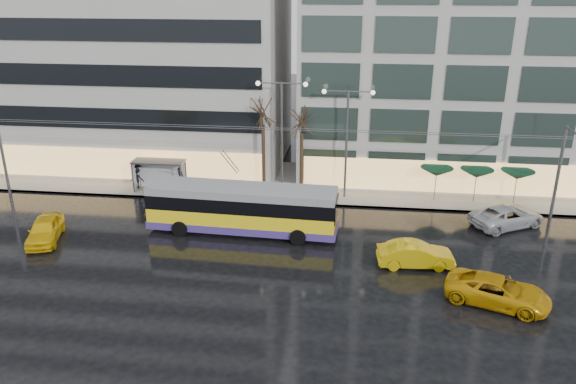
% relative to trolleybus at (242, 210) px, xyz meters
% --- Properties ---
extents(ground, '(140.00, 140.00, 0.00)m').
position_rel_trolleybus_xyz_m(ground, '(-0.18, -3.70, -1.62)').
color(ground, black).
rests_on(ground, ground).
extents(sidewalk, '(80.00, 10.00, 0.15)m').
position_rel_trolleybus_xyz_m(sidewalk, '(1.82, 10.30, -1.55)').
color(sidewalk, gray).
rests_on(sidewalk, ground).
extents(kerb, '(80.00, 0.10, 0.15)m').
position_rel_trolleybus_xyz_m(kerb, '(1.82, 5.35, -1.55)').
color(kerb, slate).
rests_on(kerb, ground).
extents(building_left, '(34.00, 14.00, 22.00)m').
position_rel_trolleybus_xyz_m(building_left, '(-16.18, 15.30, 9.53)').
color(building_left, '#ADABA6').
rests_on(building_left, sidewalk).
extents(building_right, '(32.00, 14.00, 25.00)m').
position_rel_trolleybus_xyz_m(building_right, '(18.82, 15.30, 11.03)').
color(building_right, '#ADABA6').
rests_on(building_right, sidewalk).
extents(trolleybus, '(13.04, 5.32, 5.99)m').
position_rel_trolleybus_xyz_m(trolleybus, '(0.00, 0.00, 0.00)').
color(trolleybus, yellow).
rests_on(trolleybus, ground).
extents(catenary, '(42.24, 5.12, 7.00)m').
position_rel_trolleybus_xyz_m(catenary, '(0.82, 4.24, 2.63)').
color(catenary, '#595B60').
rests_on(catenary, ground).
extents(bus_shelter, '(4.20, 1.60, 2.51)m').
position_rel_trolleybus_xyz_m(bus_shelter, '(-8.56, 6.99, 0.34)').
color(bus_shelter, '#595B60').
rests_on(bus_shelter, sidewalk).
extents(street_lamp_near, '(3.96, 0.36, 9.03)m').
position_rel_trolleybus_xyz_m(street_lamp_near, '(1.82, 7.10, 4.37)').
color(street_lamp_near, '#595B60').
rests_on(street_lamp_near, sidewalk).
extents(street_lamp_far, '(3.96, 0.36, 8.53)m').
position_rel_trolleybus_xyz_m(street_lamp_far, '(6.82, 7.10, 4.09)').
color(street_lamp_far, '#595B60').
rests_on(street_lamp_far, sidewalk).
extents(tree_a, '(3.20, 3.20, 8.40)m').
position_rel_trolleybus_xyz_m(tree_a, '(0.32, 7.30, 5.46)').
color(tree_a, black).
rests_on(tree_a, sidewalk).
extents(tree_b, '(3.20, 3.20, 7.70)m').
position_rel_trolleybus_xyz_m(tree_b, '(3.32, 7.50, 4.78)').
color(tree_b, black).
rests_on(tree_b, sidewalk).
extents(parasol_a, '(2.50, 2.50, 2.65)m').
position_rel_trolleybus_xyz_m(parasol_a, '(13.82, 7.30, 0.83)').
color(parasol_a, '#595B60').
rests_on(parasol_a, sidewalk).
extents(parasol_b, '(2.50, 2.50, 2.65)m').
position_rel_trolleybus_xyz_m(parasol_b, '(16.82, 7.30, 0.83)').
color(parasol_b, '#595B60').
rests_on(parasol_b, sidewalk).
extents(parasol_c, '(2.50, 2.50, 2.65)m').
position_rel_trolleybus_xyz_m(parasol_c, '(19.82, 7.30, 0.83)').
color(parasol_c, '#595B60').
rests_on(parasol_c, sidewalk).
extents(taxi_a, '(3.04, 4.93, 1.57)m').
position_rel_trolleybus_xyz_m(taxi_a, '(-12.81, -2.90, -0.84)').
color(taxi_a, yellow).
rests_on(taxi_a, ground).
extents(taxi_b, '(4.73, 2.00, 1.52)m').
position_rel_trolleybus_xyz_m(taxi_b, '(11.38, -3.54, -0.86)').
color(taxi_b, gold).
rests_on(taxi_b, ground).
extents(taxi_c, '(5.98, 4.22, 1.52)m').
position_rel_trolleybus_xyz_m(taxi_c, '(15.40, -7.28, -0.86)').
color(taxi_c, '#D3970B').
rests_on(taxi_c, ground).
extents(sedan_silver, '(5.92, 4.78, 1.50)m').
position_rel_trolleybus_xyz_m(sedan_silver, '(18.34, 3.17, -0.87)').
color(sedan_silver, '#BCBDC2').
rests_on(sedan_silver, ground).
extents(pedestrian_a, '(1.24, 1.25, 2.19)m').
position_rel_trolleybus_xyz_m(pedestrian_a, '(-6.70, 7.52, -0.05)').
color(pedestrian_a, black).
rests_on(pedestrian_a, sidewalk).
extents(pedestrian_b, '(0.98, 0.95, 1.59)m').
position_rel_trolleybus_xyz_m(pedestrian_b, '(-6.89, 8.02, -0.68)').
color(pedestrian_b, black).
rests_on(pedestrian_b, sidewalk).
extents(pedestrian_c, '(1.18, 0.89, 2.11)m').
position_rel_trolleybus_xyz_m(pedestrian_c, '(-10.20, 6.98, -0.36)').
color(pedestrian_c, black).
rests_on(pedestrian_c, sidewalk).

